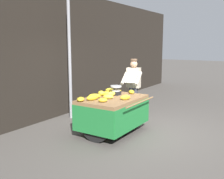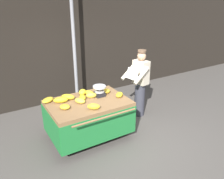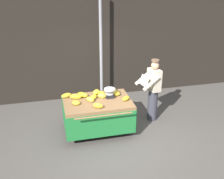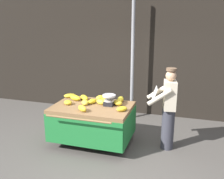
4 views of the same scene
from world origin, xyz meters
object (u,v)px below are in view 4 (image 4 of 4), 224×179
(banana_bunch_11, at_px, (100,98))
(street_pole, at_px, (132,57))
(banana_bunch_6, at_px, (82,108))
(banana_bunch_7, at_px, (122,109))
(weighing_scale, at_px, (109,100))
(vendor_person, at_px, (168,109))
(banana_bunch_1, at_px, (70,96))
(banana_bunch_4, at_px, (118,103))
(banana_bunch_3, at_px, (84,98))
(banana_bunch_2, at_px, (85,102))
(banana_bunch_10, at_px, (92,101))
(banana_bunch_0, at_px, (68,102))
(banana_cart, at_px, (92,116))
(banana_bunch_5, at_px, (101,102))
(banana_bunch_8, at_px, (104,100))
(banana_bunch_9, at_px, (75,98))
(banana_bunch_12, at_px, (120,100))

(banana_bunch_11, bearing_deg, street_pole, 73.27)
(banana_bunch_6, distance_m, banana_bunch_7, 0.78)
(banana_bunch_11, bearing_deg, weighing_scale, -41.20)
(banana_bunch_6, relative_size, vendor_person, 0.14)
(banana_bunch_1, bearing_deg, banana_bunch_4, -9.90)
(banana_bunch_3, height_order, banana_bunch_4, banana_bunch_3)
(banana_bunch_2, distance_m, banana_bunch_10, 0.17)
(banana_bunch_2, height_order, vendor_person, vendor_person)
(banana_bunch_1, bearing_deg, banana_bunch_3, -12.60)
(banana_bunch_0, distance_m, banana_bunch_7, 1.21)
(banana_bunch_7, bearing_deg, weighing_scale, 144.02)
(banana_bunch_0, xyz_separation_m, banana_bunch_10, (0.47, 0.22, 0.00))
(banana_cart, distance_m, banana_bunch_3, 0.53)
(weighing_scale, relative_size, banana_bunch_4, 1.26)
(banana_bunch_5, xyz_separation_m, banana_bunch_8, (0.03, 0.15, -0.01))
(banana_bunch_5, height_order, banana_bunch_9, banana_bunch_9)
(banana_bunch_0, distance_m, banana_bunch_11, 0.73)
(banana_bunch_1, xyz_separation_m, banana_bunch_11, (0.76, -0.03, 0.02))
(banana_cart, bearing_deg, banana_bunch_9, 155.07)
(banana_bunch_11, height_order, banana_bunch_12, banana_bunch_11)
(banana_bunch_10, relative_size, banana_bunch_12, 0.81)
(banana_bunch_11, bearing_deg, banana_bunch_7, -38.43)
(banana_bunch_9, height_order, banana_bunch_10, banana_bunch_9)
(weighing_scale, distance_m, banana_bunch_0, 0.89)
(banana_bunch_3, bearing_deg, vendor_person, -1.16)
(banana_cart, xyz_separation_m, banana_bunch_12, (0.51, 0.40, 0.29))
(banana_bunch_3, xyz_separation_m, banana_bunch_4, (0.82, -0.12, -0.00))
(banana_bunch_9, bearing_deg, banana_bunch_6, -54.19)
(banana_bunch_9, bearing_deg, banana_bunch_0, -94.95)
(banana_bunch_4, xyz_separation_m, banana_bunch_10, (-0.56, -0.04, -0.01))
(banana_bunch_12, bearing_deg, banana_bunch_0, -155.08)
(banana_bunch_0, bearing_deg, banana_bunch_4, 14.24)
(banana_bunch_3, bearing_deg, banana_bunch_10, -33.18)
(banana_bunch_3, xyz_separation_m, banana_bunch_10, (0.26, -0.17, -0.01))
(weighing_scale, distance_m, banana_bunch_5, 0.20)
(banana_bunch_9, distance_m, banana_bunch_11, 0.56)
(banana_cart, distance_m, banana_bunch_4, 0.61)
(banana_bunch_4, distance_m, banana_bunch_6, 0.80)
(banana_cart, distance_m, banana_bunch_8, 0.43)
(banana_bunch_2, bearing_deg, street_pole, 69.96)
(banana_bunch_1, xyz_separation_m, banana_bunch_9, (0.22, -0.17, 0.02))
(banana_bunch_2, xyz_separation_m, banana_bunch_7, (0.85, -0.15, -0.00))
(street_pole, xyz_separation_m, banana_bunch_2, (-0.63, -1.73, -0.77))
(banana_bunch_10, distance_m, banana_bunch_12, 0.62)
(banana_bunch_3, relative_size, banana_bunch_7, 1.29)
(banana_bunch_6, bearing_deg, banana_bunch_4, 44.67)
(banana_bunch_5, relative_size, banana_bunch_11, 1.08)
(weighing_scale, height_order, banana_bunch_1, weighing_scale)
(banana_bunch_1, distance_m, banana_bunch_9, 0.27)
(banana_cart, height_order, banana_bunch_4, banana_bunch_4)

